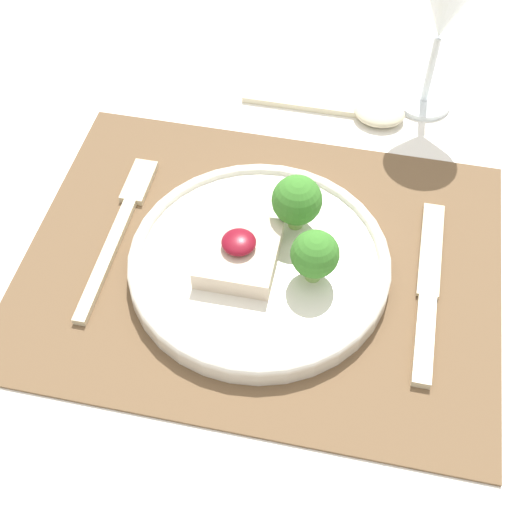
{
  "coord_description": "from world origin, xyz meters",
  "views": [
    {
      "loc": [
        0.08,
        -0.4,
        1.29
      ],
      "look_at": [
        -0.0,
        -0.01,
        0.78
      ],
      "focal_mm": 50.0,
      "sensor_mm": 36.0,
      "label": 1
    }
  ],
  "objects_px": {
    "knife": "(427,300)",
    "spoon": "(365,111)",
    "dinner_plate": "(260,258)",
    "wine_glass_near": "(446,6)",
    "fork": "(121,223)"
  },
  "relations": [
    {
      "from": "knife",
      "to": "spoon",
      "type": "xyz_separation_m",
      "value": [
        -0.08,
        0.24,
        0.0
      ]
    },
    {
      "from": "knife",
      "to": "spoon",
      "type": "height_order",
      "value": "spoon"
    },
    {
      "from": "dinner_plate",
      "to": "wine_glass_near",
      "type": "xyz_separation_m",
      "value": [
        0.13,
        0.27,
        0.11
      ]
    },
    {
      "from": "fork",
      "to": "spoon",
      "type": "relative_size",
      "value": 1.08
    },
    {
      "from": "spoon",
      "to": "wine_glass_near",
      "type": "bearing_deg",
      "value": 28.91
    },
    {
      "from": "knife",
      "to": "spoon",
      "type": "bearing_deg",
      "value": 109.4
    },
    {
      "from": "fork",
      "to": "wine_glass_near",
      "type": "height_order",
      "value": "wine_glass_near"
    },
    {
      "from": "dinner_plate",
      "to": "fork",
      "type": "height_order",
      "value": "dinner_plate"
    },
    {
      "from": "dinner_plate",
      "to": "wine_glass_near",
      "type": "bearing_deg",
      "value": 63.59
    },
    {
      "from": "spoon",
      "to": "wine_glass_near",
      "type": "distance_m",
      "value": 0.14
    },
    {
      "from": "spoon",
      "to": "wine_glass_near",
      "type": "relative_size",
      "value": 1.08
    },
    {
      "from": "spoon",
      "to": "wine_glass_near",
      "type": "height_order",
      "value": "wine_glass_near"
    },
    {
      "from": "dinner_plate",
      "to": "fork",
      "type": "xyz_separation_m",
      "value": [
        -0.14,
        0.02,
        -0.01
      ]
    },
    {
      "from": "fork",
      "to": "wine_glass_near",
      "type": "xyz_separation_m",
      "value": [
        0.28,
        0.25,
        0.12
      ]
    },
    {
      "from": "fork",
      "to": "spoon",
      "type": "distance_m",
      "value": 0.3
    }
  ]
}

